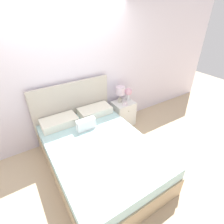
# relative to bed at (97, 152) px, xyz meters

# --- Properties ---
(ground_plane) EXTENTS (12.00, 12.00, 0.00)m
(ground_plane) POSITION_rel_bed_xyz_m (0.00, 1.01, -0.30)
(ground_plane) COLOR #CCB28E
(wall_back) EXTENTS (8.00, 0.06, 2.60)m
(wall_back) POSITION_rel_bed_xyz_m (0.00, 1.08, 1.00)
(wall_back) COLOR white
(wall_back) RESTS_ON ground_plane
(bed) EXTENTS (1.55, 2.17, 1.22)m
(bed) POSITION_rel_bed_xyz_m (0.00, 0.00, 0.00)
(bed) COLOR tan
(bed) RESTS_ON ground_plane
(nightstand) EXTENTS (0.47, 0.41, 0.57)m
(nightstand) POSITION_rel_bed_xyz_m (1.10, 0.79, -0.01)
(nightstand) COLOR white
(nightstand) RESTS_ON ground_plane
(table_lamp) EXTENTS (0.19, 0.19, 0.36)m
(table_lamp) POSITION_rel_bed_xyz_m (1.05, 0.85, 0.52)
(table_lamp) COLOR beige
(table_lamp) RESTS_ON nightstand
(flower_vase) EXTENTS (0.17, 0.17, 0.29)m
(flower_vase) POSITION_rel_bed_xyz_m (1.26, 0.84, 0.45)
(flower_vase) COLOR white
(flower_vase) RESTS_ON nightstand
(teacup) EXTENTS (0.13, 0.13, 0.06)m
(teacup) POSITION_rel_bed_xyz_m (1.07, 0.68, 0.30)
(teacup) COLOR white
(teacup) RESTS_ON nightstand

